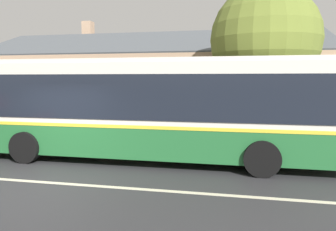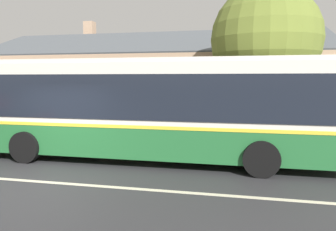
{
  "view_description": "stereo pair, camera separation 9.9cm",
  "coord_description": "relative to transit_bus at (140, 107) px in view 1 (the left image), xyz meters",
  "views": [
    {
      "loc": [
        5.02,
        -7.33,
        2.64
      ],
      "look_at": [
        2.6,
        4.16,
        1.33
      ],
      "focal_mm": 35.0,
      "sensor_mm": 36.0,
      "label": 1
    },
    {
      "loc": [
        5.12,
        -7.31,
        2.64
      ],
      "look_at": [
        2.6,
        4.16,
        1.33
      ],
      "focal_mm": 35.0,
      "sensor_mm": 36.0,
      "label": 2
    }
  ],
  "objects": [
    {
      "name": "ground_plane",
      "position": [
        -1.93,
        -2.9,
        -1.75
      ],
      "size": [
        300.0,
        300.0,
        0.0
      ],
      "primitive_type": "plane",
      "color": "#2D2D30"
    },
    {
      "name": "sidewalk_far",
      "position": [
        -1.93,
        3.1,
        -1.67
      ],
      "size": [
        60.0,
        3.0,
        0.15
      ],
      "primitive_type": "cube",
      "color": "#9E9E99",
      "rests_on": "ground"
    },
    {
      "name": "lane_divider_stripe",
      "position": [
        -1.93,
        -2.9,
        -1.74
      ],
      "size": [
        60.0,
        0.16,
        0.01
      ],
      "primitive_type": "cube",
      "color": "beige",
      "rests_on": "ground"
    },
    {
      "name": "community_building",
      "position": [
        -2.2,
        11.56,
        0.36
      ],
      "size": [
        20.71,
        10.58,
        6.83
      ],
      "color": "tan",
      "rests_on": "ground"
    },
    {
      "name": "transit_bus",
      "position": [
        0.0,
        0.0,
        0.0
      ],
      "size": [
        12.42,
        2.81,
        3.25
      ],
      "color": "#236633",
      "rests_on": "ground"
    },
    {
      "name": "bench_by_building",
      "position": [
        -7.37,
        2.53,
        -1.17
      ],
      "size": [
        1.74,
        0.51,
        0.94
      ],
      "color": "brown",
      "rests_on": "sidewalk_far"
    },
    {
      "name": "bench_down_street",
      "position": [
        -3.49,
        2.5,
        -1.18
      ],
      "size": [
        1.61,
        0.51,
        0.94
      ],
      "color": "brown",
      "rests_on": "sidewalk_far"
    },
    {
      "name": "street_tree_primary",
      "position": [
        4.15,
        3.91,
        2.49
      ],
      "size": [
        4.44,
        4.44,
        6.47
      ],
      "color": "#4C3828",
      "rests_on": "ground"
    }
  ]
}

